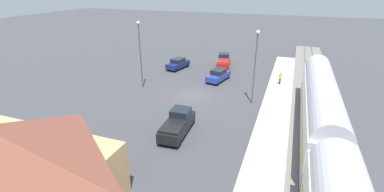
# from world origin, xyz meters

# --- Properties ---
(ground_plane) EXTENTS (200.00, 200.00, 0.00)m
(ground_plane) POSITION_xyz_m (0.00, 0.00, 0.00)
(ground_plane) COLOR #424247
(railway_track) EXTENTS (4.80, 70.00, 0.30)m
(railway_track) POSITION_xyz_m (-14.00, 0.00, 0.09)
(railway_track) COLOR slate
(railway_track) RESTS_ON ground
(platform) EXTENTS (3.20, 46.00, 0.30)m
(platform) POSITION_xyz_m (-10.00, 0.00, 0.15)
(platform) COLOR #B7B2A8
(platform) RESTS_ON ground
(pedestrian_on_platform) EXTENTS (0.36, 0.36, 1.71)m
(pedestrian_on_platform) POSITION_xyz_m (-9.85, -7.34, 1.28)
(pedestrian_on_platform) COLOR #333338
(pedestrian_on_platform) RESTS_ON platform
(sedan_navy) EXTENTS (2.72, 4.78, 1.74)m
(sedan_navy) POSITION_xyz_m (6.46, -10.20, 0.88)
(sedan_navy) COLOR navy
(sedan_navy) RESTS_ON ground
(sedan_blue) EXTENTS (2.75, 4.79, 1.74)m
(sedan_blue) POSITION_xyz_m (-1.38, -6.53, 0.88)
(sedan_blue) COLOR #283D9E
(sedan_blue) RESTS_ON ground
(pickup_black) EXTENTS (2.27, 5.50, 2.14)m
(pickup_black) POSITION_xyz_m (-1.74, 9.36, 1.03)
(pickup_black) COLOR black
(pickup_black) RESTS_ON ground
(pickup_red) EXTENTS (2.88, 5.66, 2.14)m
(pickup_red) POSITION_xyz_m (-0.33, -13.74, 1.03)
(pickup_red) COLOR red
(pickup_red) RESTS_ON ground
(light_pole_near_platform) EXTENTS (0.44, 0.44, 8.53)m
(light_pole_near_platform) POSITION_xyz_m (-7.20, -0.17, 5.30)
(light_pole_near_platform) COLOR #515156
(light_pole_near_platform) RESTS_ON ground
(light_pole_lot_center) EXTENTS (0.44, 0.44, 8.80)m
(light_pole_lot_center) POSITION_xyz_m (7.59, -0.49, 5.44)
(light_pole_lot_center) COLOR #515156
(light_pole_lot_center) RESTS_ON ground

